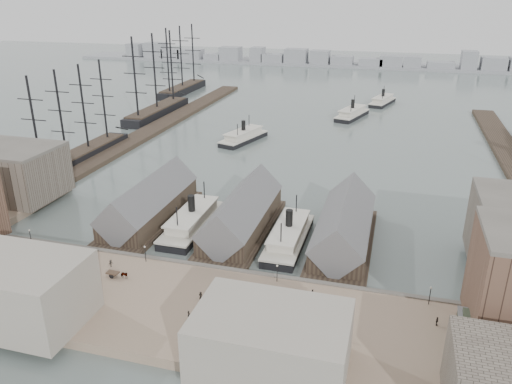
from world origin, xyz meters
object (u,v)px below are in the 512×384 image
(horse_cart_center, at_px, (121,275))
(ferry_docked_west, at_px, (192,221))
(horse_cart_left, at_px, (43,265))
(tram, at_px, (466,334))
(horse_cart_right, at_px, (236,322))

(horse_cart_center, bearing_deg, ferry_docked_west, -4.73)
(horse_cart_left, height_order, horse_cart_center, horse_cart_left)
(tram, distance_m, horse_cart_right, 39.35)
(tram, xyz_separation_m, horse_cart_center, (-67.24, 2.85, -1.17))
(tram, bearing_deg, horse_cart_center, -179.25)
(horse_cart_center, bearing_deg, tram, -89.75)
(horse_cart_left, xyz_separation_m, horse_cart_center, (18.35, 1.06, -0.00))
(horse_cart_left, distance_m, horse_cart_right, 47.38)
(tram, bearing_deg, horse_cart_left, -178.02)
(horse_cart_left, relative_size, horse_cart_right, 0.98)
(ferry_docked_west, bearing_deg, horse_cart_center, -97.41)
(horse_cart_center, height_order, horse_cart_right, horse_cart_right)
(horse_cart_center, distance_m, horse_cart_right, 29.75)
(tram, distance_m, horse_cart_left, 85.62)
(horse_cart_left, bearing_deg, tram, -64.17)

